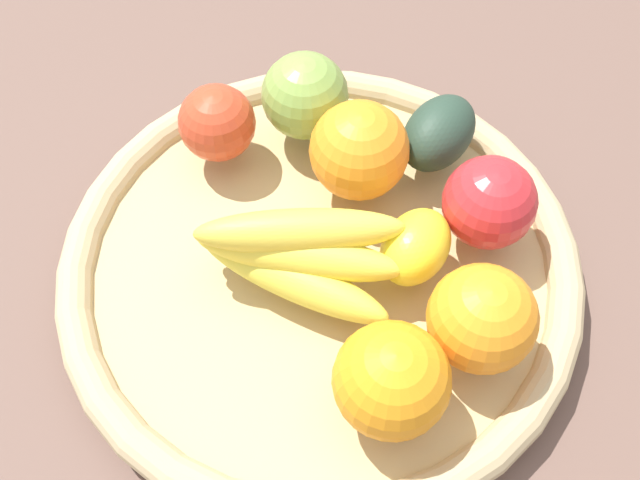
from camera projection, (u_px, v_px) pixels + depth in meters
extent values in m
plane|color=brown|center=(320.00, 279.00, 0.63)|extent=(2.40, 2.40, 0.00)
cylinder|color=tan|center=(320.00, 271.00, 0.62)|extent=(0.40, 0.40, 0.03)
torus|color=tan|center=(320.00, 263.00, 0.61)|extent=(0.42, 0.42, 0.03)
sphere|color=orange|center=(391.00, 380.00, 0.49)|extent=(0.09, 0.09, 0.08)
ellipsoid|color=yellow|center=(416.00, 247.00, 0.57)|extent=(0.08, 0.06, 0.05)
sphere|color=orange|center=(359.00, 150.00, 0.60)|extent=(0.11, 0.11, 0.08)
ellipsoid|color=yellow|center=(293.00, 278.00, 0.56)|extent=(0.05, 0.16, 0.03)
ellipsoid|color=yellow|center=(299.00, 254.00, 0.56)|extent=(0.06, 0.16, 0.03)
ellipsoid|color=yellow|center=(299.00, 231.00, 0.55)|extent=(0.09, 0.16, 0.03)
sphere|color=#C94024|center=(217.00, 123.00, 0.62)|extent=(0.07, 0.07, 0.06)
ellipsoid|color=#263B2D|center=(439.00, 133.00, 0.62)|extent=(0.09, 0.07, 0.05)
sphere|color=red|center=(489.00, 202.00, 0.58)|extent=(0.08, 0.08, 0.07)
sphere|color=orange|center=(482.00, 319.00, 0.52)|extent=(0.11, 0.11, 0.08)
sphere|color=#7DA045|center=(305.00, 96.00, 0.63)|extent=(0.09, 0.09, 0.07)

